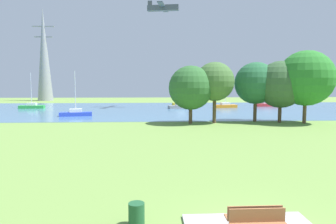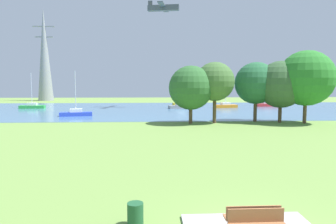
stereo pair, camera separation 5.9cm
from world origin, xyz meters
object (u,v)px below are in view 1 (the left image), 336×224
object	(u,v)px
sailboat_orange	(225,106)
tree_mid_shore	(306,78)
sailboat_blue	(76,113)
sailboat_yellow	(183,103)
sailboat_green	(32,106)
tree_east_far	(256,83)
tree_west_near	(191,88)
light_aircraft	(163,8)
tree_east_near	(281,84)
electricity_pylon	(44,55)
tree_west_far	(215,82)
bench_facing_water	(253,219)
sailboat_red	(266,104)
sailboat_gray	(180,106)
litter_bin	(136,214)

from	to	relation	value
sailboat_orange	tree_mid_shore	distance (m)	26.02
sailboat_orange	sailboat_blue	size ratio (longest dim) A/B	0.90
sailboat_orange	sailboat_yellow	xyz separation A→B (m)	(-8.02, 7.74, 0.00)
sailboat_yellow	tree_mid_shore	world-z (taller)	tree_mid_shore
sailboat_green	tree_east_far	bearing A→B (deg)	-31.96
sailboat_yellow	tree_west_near	bearing A→B (deg)	-94.25
sailboat_yellow	light_aircraft	world-z (taller)	light_aircraft
sailboat_blue	tree_east_near	bearing A→B (deg)	-18.24
tree_west_near	tree_east_far	bearing A→B (deg)	10.86
sailboat_green	tree_east_far	world-z (taller)	tree_east_far
electricity_pylon	sailboat_blue	bearing A→B (deg)	-66.32
sailboat_yellow	light_aircraft	bearing A→B (deg)	-127.79
tree_mid_shore	tree_west_far	bearing A→B (deg)	175.48
bench_facing_water	sailboat_yellow	world-z (taller)	sailboat_yellow
electricity_pylon	sailboat_yellow	bearing A→B (deg)	-30.30
sailboat_red	sailboat_gray	xyz separation A→B (m)	(-19.38, -4.32, 0.03)
tree_east_far	electricity_pylon	distance (m)	70.34
sailboat_gray	tree_mid_shore	bearing A→B (deg)	-61.18
tree_west_far	litter_bin	bearing A→B (deg)	-107.07
tree_east_far	sailboat_yellow	bearing A→B (deg)	101.50
sailboat_orange	electricity_pylon	bearing A→B (deg)	146.98
sailboat_blue	sailboat_red	bearing A→B (deg)	26.34
tree_east_far	sailboat_orange	bearing A→B (deg)	85.68
bench_facing_water	light_aircraft	xyz separation A→B (m)	(-0.89, 54.03, 19.89)
litter_bin	sailboat_green	size ratio (longest dim) A/B	0.11
sailboat_yellow	tree_east_near	xyz separation A→B (m)	(9.12, -31.91, 4.38)
litter_bin	electricity_pylon	size ratio (longest dim) A/B	0.03
sailboat_green	tree_east_near	xyz separation A→B (m)	(40.35, -24.49, 4.37)
sailboat_yellow	sailboat_gray	world-z (taller)	sailboat_gray
tree_mid_shore	sailboat_green	bearing A→B (deg)	149.32
sailboat_yellow	bench_facing_water	bearing A→B (deg)	-93.73
tree_mid_shore	light_aircraft	size ratio (longest dim) A/B	1.07
bench_facing_water	sailboat_orange	distance (m)	53.83
sailboat_orange	electricity_pylon	size ratio (longest dim) A/B	0.23
sailboat_red	sailboat_green	xyz separation A→B (m)	(-49.16, -2.90, 0.02)
light_aircraft	tree_east_far	bearing A→B (deg)	-65.75
bench_facing_water	litter_bin	xyz separation A→B (m)	(-3.84, 0.74, -0.07)
litter_bin	light_aircraft	xyz separation A→B (m)	(2.96, 53.29, 19.96)
electricity_pylon	light_aircraft	xyz separation A→B (m)	(33.86, -28.81, 6.83)
tree_west_far	light_aircraft	bearing A→B (deg)	101.92
litter_bin	tree_east_near	xyz separation A→B (m)	(16.89, 27.59, 4.43)
sailboat_red	sailboat_orange	bearing A→B (deg)	-161.98
tree_west_far	tree_east_far	world-z (taller)	tree_east_far
light_aircraft	electricity_pylon	bearing A→B (deg)	139.60
tree_east_far	tree_west_near	bearing A→B (deg)	-169.14
sailboat_red	tree_west_far	bearing A→B (deg)	-122.09
sailboat_gray	tree_west_far	size ratio (longest dim) A/B	1.04
tree_mid_shore	light_aircraft	bearing A→B (deg)	121.87
sailboat_red	tree_mid_shore	world-z (taller)	tree_mid_shore
sailboat_green	tree_mid_shore	distance (m)	50.32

